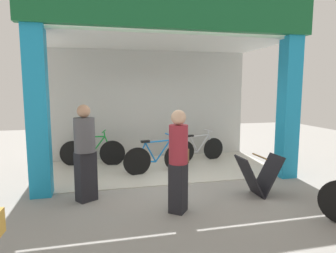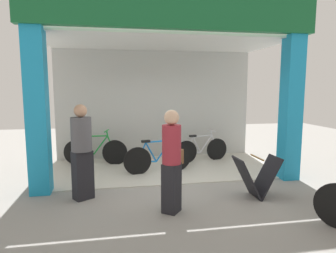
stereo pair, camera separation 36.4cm
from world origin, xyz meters
name	(u,v)px [view 1 (the left image)]	position (x,y,z in m)	size (l,w,h in m)	color
ground_plane	(175,185)	(0.00, 0.00, 0.00)	(19.15, 19.15, 0.00)	gray
shop_facade	(161,83)	(0.00, 1.36, 2.14)	(5.78, 2.97, 4.01)	beige
bicycle_inside_0	(157,158)	(-0.19, 0.96, 0.37)	(1.65, 0.46, 0.92)	black
bicycle_inside_1	(199,149)	(1.15, 1.81, 0.34)	(1.54, 0.45, 0.86)	black
bicycle_inside_2	(92,152)	(-1.70, 1.99, 0.37)	(1.66, 0.47, 0.92)	black
sandwich_board_sign	(259,176)	(1.37, -0.94, 0.38)	(0.81, 0.48, 0.77)	black
pedestrian_1	(85,151)	(-1.78, -0.45, 0.91)	(0.50, 0.50, 1.73)	black
pedestrian_3	(179,160)	(-0.30, -1.30, 0.86)	(0.48, 0.53, 1.67)	black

